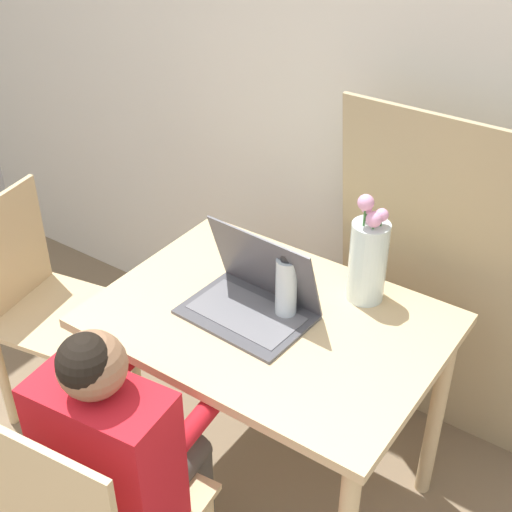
{
  "coord_description": "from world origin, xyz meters",
  "views": [
    {
      "loc": [
        0.85,
        0.18,
        2.03
      ],
      "look_at": [
        -0.1,
        1.54,
        0.93
      ],
      "focal_mm": 50.0,
      "sensor_mm": 36.0,
      "label": 1
    }
  ],
  "objects_px": {
    "chair_spare": "(45,307)",
    "laptop": "(254,294)",
    "flower_vase": "(368,257)",
    "water_bottle": "(286,287)",
    "person_seated": "(120,445)"
  },
  "relations": [
    {
      "from": "chair_spare",
      "to": "laptop",
      "type": "height_order",
      "value": "laptop"
    },
    {
      "from": "flower_vase",
      "to": "water_bottle",
      "type": "xyz_separation_m",
      "value": [
        -0.15,
        -0.21,
        -0.04
      ]
    },
    {
      "from": "person_seated",
      "to": "laptop",
      "type": "distance_m",
      "value": 0.56
    },
    {
      "from": "person_seated",
      "to": "laptop",
      "type": "relative_size",
      "value": 2.8
    },
    {
      "from": "chair_spare",
      "to": "person_seated",
      "type": "xyz_separation_m",
      "value": [
        0.8,
        -0.42,
        0.18
      ]
    },
    {
      "from": "person_seated",
      "to": "flower_vase",
      "type": "xyz_separation_m",
      "value": [
        0.27,
        0.77,
        0.25
      ]
    },
    {
      "from": "laptop",
      "to": "water_bottle",
      "type": "height_order",
      "value": "laptop"
    },
    {
      "from": "chair_spare",
      "to": "laptop",
      "type": "relative_size",
      "value": 2.36
    },
    {
      "from": "chair_spare",
      "to": "person_seated",
      "type": "relative_size",
      "value": 0.84
    },
    {
      "from": "person_seated",
      "to": "chair_spare",
      "type": "bearing_deg",
      "value": -33.88
    },
    {
      "from": "chair_spare",
      "to": "flower_vase",
      "type": "height_order",
      "value": "flower_vase"
    },
    {
      "from": "laptop",
      "to": "flower_vase",
      "type": "distance_m",
      "value": 0.35
    },
    {
      "from": "chair_spare",
      "to": "water_bottle",
      "type": "relative_size",
      "value": 4.12
    },
    {
      "from": "laptop",
      "to": "person_seated",
      "type": "bearing_deg",
      "value": -90.37
    },
    {
      "from": "person_seated",
      "to": "water_bottle",
      "type": "bearing_deg",
      "value": -108.55
    }
  ]
}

